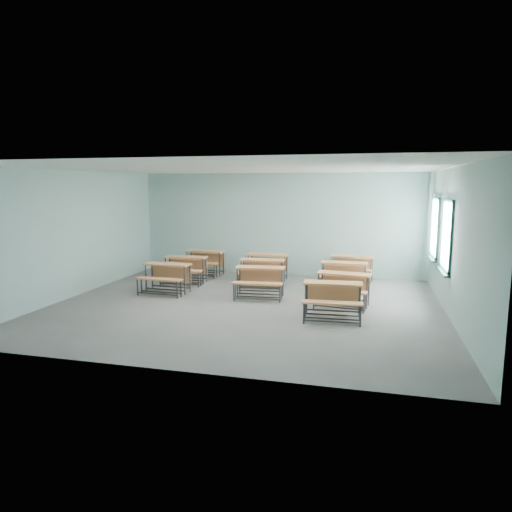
% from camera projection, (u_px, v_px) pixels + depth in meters
% --- Properties ---
extents(room, '(9.04, 8.04, 3.24)m').
position_uv_depth(room, '(249.00, 238.00, 10.56)').
color(room, slate).
rests_on(room, ground).
extents(desk_unit_r0c2, '(1.28, 0.90, 0.77)m').
position_uv_depth(desk_unit_r0c2, '(333.00, 295.00, 9.61)').
color(desk_unit_r0c2, '#C97B48').
rests_on(desk_unit_r0c2, ground).
extents(desk_unit_r1c0, '(1.27, 0.89, 0.77)m').
position_uv_depth(desk_unit_r1c0, '(166.00, 274.00, 11.97)').
color(desk_unit_r1c0, '#C97B48').
rests_on(desk_unit_r1c0, ground).
extents(desk_unit_r1c1, '(1.30, 0.93, 0.77)m').
position_uv_depth(desk_unit_r1c1, '(260.00, 277.00, 11.47)').
color(desk_unit_r1c1, '#C97B48').
rests_on(desk_unit_r1c1, ground).
extents(desk_unit_r1c2, '(1.34, 0.99, 0.77)m').
position_uv_depth(desk_unit_r1c2, '(343.00, 284.00, 10.65)').
color(desk_unit_r1c2, '#C97B48').
rests_on(desk_unit_r1c2, ground).
extents(desk_unit_r2c0, '(1.28, 0.90, 0.77)m').
position_uv_depth(desk_unit_r2c0, '(185.00, 266.00, 13.17)').
color(desk_unit_r2c0, '#C97B48').
rests_on(desk_unit_r2c0, ground).
extents(desk_unit_r2c1, '(1.29, 0.91, 0.77)m').
position_uv_depth(desk_unit_r2c1, '(261.00, 269.00, 12.65)').
color(desk_unit_r2c1, '#C97B48').
rests_on(desk_unit_r2c1, ground).
extents(desk_unit_r2c2, '(1.25, 0.85, 0.77)m').
position_uv_depth(desk_unit_r2c2, '(344.00, 272.00, 12.17)').
color(desk_unit_r2c2, '#C97B48').
rests_on(desk_unit_r2c2, ground).
extents(desk_unit_r3c0, '(1.29, 0.91, 0.77)m').
position_uv_depth(desk_unit_r3c0, '(204.00, 259.00, 14.41)').
color(desk_unit_r3c0, '#C97B48').
rests_on(desk_unit_r3c0, ground).
extents(desk_unit_r3c1, '(1.28, 0.90, 0.77)m').
position_uv_depth(desk_unit_r3c1, '(267.00, 263.00, 13.67)').
color(desk_unit_r3c1, '#C97B48').
rests_on(desk_unit_r3c1, ground).
extents(desk_unit_r3c2, '(1.33, 0.97, 0.77)m').
position_uv_depth(desk_unit_r3c2, '(351.00, 265.00, 13.31)').
color(desk_unit_r3c2, '#C97B48').
rests_on(desk_unit_r3c2, ground).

